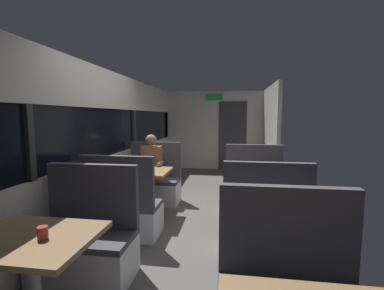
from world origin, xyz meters
TOP-DOWN VIEW (x-y plane):
  - ground_plane at (0.00, 0.00)m, footprint 3.30×9.20m
  - carriage_window_panel_left at (-1.45, 0.00)m, footprint 0.09×8.48m
  - carriage_end_bulkhead at (0.06, 4.19)m, footprint 2.90×0.11m
  - carriage_aisle_panel_right at (1.45, 3.00)m, footprint 0.08×2.40m
  - dining_table_near_window at (-0.89, -2.09)m, footprint 0.90×0.70m
  - bench_near_window_facing_entry at (-0.89, -1.39)m, footprint 0.95×0.50m
  - dining_table_mid_window at (-0.89, 0.22)m, footprint 0.90×0.70m
  - bench_mid_window_facing_end at (-0.89, -0.48)m, footprint 0.95×0.50m
  - bench_mid_window_facing_entry at (-0.89, 0.92)m, footprint 0.95×0.50m
  - dining_table_rear_aisle at (0.89, 0.02)m, footprint 0.90×0.70m
  - bench_rear_aisle_facing_end at (0.89, -0.68)m, footprint 0.95×0.50m
  - bench_rear_aisle_facing_entry at (0.89, 0.72)m, footprint 0.95×0.50m
  - seated_passenger at (-0.89, 0.85)m, footprint 0.47×0.55m
  - coffee_cup_secondary at (-0.78, -2.11)m, footprint 0.07×0.07m

SIDE VIEW (x-z plane):
  - ground_plane at x=0.00m, z-range -0.02..0.00m
  - bench_near_window_facing_entry at x=-0.89m, z-range -0.22..0.88m
  - bench_mid_window_facing_end at x=-0.89m, z-range -0.22..0.88m
  - bench_mid_window_facing_entry at x=-0.89m, z-range -0.22..0.88m
  - bench_rear_aisle_facing_end at x=0.89m, z-range -0.22..0.88m
  - bench_rear_aisle_facing_entry at x=0.89m, z-range -0.22..0.88m
  - seated_passenger at x=-0.89m, z-range -0.09..1.17m
  - dining_table_near_window at x=-0.89m, z-range 0.27..1.01m
  - dining_table_mid_window at x=-0.89m, z-range 0.27..1.01m
  - dining_table_rear_aisle at x=0.89m, z-range 0.27..1.01m
  - coffee_cup_secondary at x=-0.78m, z-range 0.74..0.83m
  - carriage_window_panel_left at x=-1.45m, z-range -0.04..2.26m
  - carriage_end_bulkhead at x=0.06m, z-range -0.01..2.29m
  - carriage_aisle_panel_right at x=1.45m, z-range 0.00..2.30m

